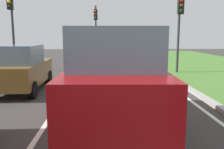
{
  "coord_description": "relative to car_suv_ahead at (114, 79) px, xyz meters",
  "views": [
    {
      "loc": [
        0.71,
        4.26,
        2.12
      ],
      "look_at": [
        0.92,
        9.95,
        1.2
      ],
      "focal_mm": 38.28,
      "sensor_mm": 36.0,
      "label": 1
    }
  ],
  "objects": [
    {
      "name": "car_hatchback_far",
      "position": [
        -3.45,
        3.95,
        -0.28
      ],
      "size": [
        1.76,
        3.72,
        1.78
      ],
      "rotation": [
        0.0,
        0.0,
        0.01
      ],
      "color": "brown",
      "rests_on": "ground"
    },
    {
      "name": "traffic_light_overhead_left",
      "position": [
        -5.78,
        9.63,
        2.08
      ],
      "size": [
        0.32,
        0.5,
        4.73
      ],
      "color": "#2D2D2D",
      "rests_on": "ground"
    },
    {
      "name": "car_suv_ahead",
      "position": [
        0.0,
        0.0,
        0.0
      ],
      "size": [
        2.09,
        4.56,
        2.28
      ],
      "rotation": [
        0.0,
        0.0,
        -0.03
      ],
      "color": "maroon",
      "rests_on": "ground"
    },
    {
      "name": "lane_line_center",
      "position": [
        -1.66,
        4.43,
        -1.16
      ],
      "size": [
        0.12,
        32.0,
        0.01
      ],
      "primitive_type": "cube",
      "color": "silver",
      "rests_on": "ground"
    },
    {
      "name": "lane_line_right_edge",
      "position": [
        2.64,
        4.43,
        -1.16
      ],
      "size": [
        0.12,
        32.0,
        0.01
      ],
      "primitive_type": "cube",
      "color": "silver",
      "rests_on": "ground"
    },
    {
      "name": "traffic_light_near_right",
      "position": [
        4.0,
        8.1,
        1.86
      ],
      "size": [
        0.32,
        0.5,
        4.5
      ],
      "color": "#2D2D2D",
      "rests_on": "ground"
    },
    {
      "name": "ground_plane",
      "position": [
        -0.96,
        4.43,
        -1.17
      ],
      "size": [
        60.0,
        60.0,
        0.0
      ],
      "primitive_type": "plane",
      "color": "#383533"
    },
    {
      "name": "curb_right",
      "position": [
        3.14,
        4.43,
        -1.11
      ],
      "size": [
        0.24,
        48.0,
        0.12
      ],
      "primitive_type": "cube",
      "color": "#9E9B93",
      "rests_on": "ground"
    },
    {
      "name": "traffic_light_far_median",
      "position": [
        -0.9,
        16.09,
        2.0
      ],
      "size": [
        0.32,
        0.5,
        4.75
      ],
      "color": "#2D2D2D",
      "rests_on": "ground"
    }
  ]
}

